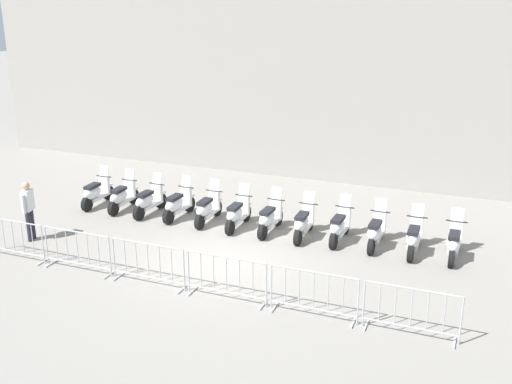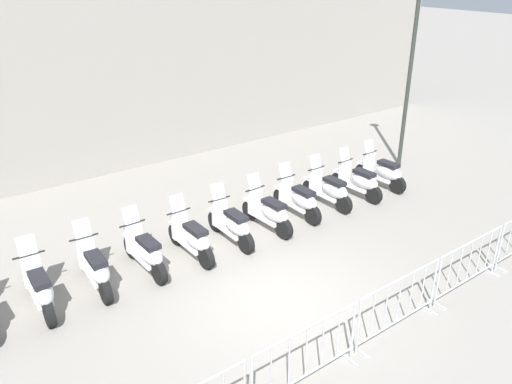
{
  "view_description": "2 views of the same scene",
  "coord_description": "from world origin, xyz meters",
  "px_view_note": "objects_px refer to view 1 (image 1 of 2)",
  "views": [
    {
      "loc": [
        8.25,
        -11.78,
        6.6
      ],
      "look_at": [
        -0.27,
        2.28,
        1.23
      ],
      "focal_mm": 41.96,
      "sensor_mm": 36.0,
      "label": 1
    },
    {
      "loc": [
        -3.97,
        -6.66,
        5.64
      ],
      "look_at": [
        0.81,
        2.57,
        1.03
      ],
      "focal_mm": 35.4,
      "sensor_mm": 36.0,
      "label": 2
    }
  ],
  "objects_px": {
    "motorcycle_4": "(207,209)",
    "motorcycle_5": "(237,214)",
    "motorcycle_6": "(270,218)",
    "motorcycle_10": "(414,238)",
    "barrier_segment_2": "(148,264)",
    "barrier_segment_0": "(13,239)",
    "motorcycle_0": "(96,193)",
    "motorcycle_11": "(454,243)",
    "motorcycle_7": "(303,223)",
    "motorcycle_2": "(148,201)",
    "motorcycle_3": "(178,205)",
    "barrier_segment_1": "(78,251)",
    "motorcycle_1": "(122,197)",
    "officer_near_row_end": "(28,208)",
    "barrier_segment_4": "(314,294)",
    "motorcycle_8": "(339,227)",
    "barrier_segment_3": "(226,278)",
    "barrier_segment_5": "(411,312)",
    "motorcycle_9": "(376,232)"
  },
  "relations": [
    {
      "from": "motorcycle_10",
      "to": "barrier_segment_2",
      "type": "relative_size",
      "value": 0.88
    },
    {
      "from": "motorcycle_8",
      "to": "motorcycle_6",
      "type": "bearing_deg",
      "value": -167.63
    },
    {
      "from": "motorcycle_4",
      "to": "barrier_segment_4",
      "type": "height_order",
      "value": "motorcycle_4"
    },
    {
      "from": "motorcycle_7",
      "to": "barrier_segment_2",
      "type": "xyz_separation_m",
      "value": [
        -1.86,
        -4.51,
        0.07
      ]
    },
    {
      "from": "motorcycle_2",
      "to": "motorcycle_3",
      "type": "height_order",
      "value": "same"
    },
    {
      "from": "motorcycle_0",
      "to": "motorcycle_10",
      "type": "bearing_deg",
      "value": 8.99
    },
    {
      "from": "barrier_segment_0",
      "to": "officer_near_row_end",
      "type": "relative_size",
      "value": 1.13
    },
    {
      "from": "barrier_segment_3",
      "to": "barrier_segment_5",
      "type": "bearing_deg",
      "value": 9.37
    },
    {
      "from": "motorcycle_1",
      "to": "motorcycle_5",
      "type": "xyz_separation_m",
      "value": [
        4.07,
        0.58,
        0.0
      ]
    },
    {
      "from": "motorcycle_3",
      "to": "motorcycle_6",
      "type": "bearing_deg",
      "value": 7.89
    },
    {
      "from": "motorcycle_0",
      "to": "motorcycle_8",
      "type": "height_order",
      "value": "same"
    },
    {
      "from": "motorcycle_8",
      "to": "motorcycle_11",
      "type": "height_order",
      "value": "same"
    },
    {
      "from": "motorcycle_4",
      "to": "barrier_segment_4",
      "type": "bearing_deg",
      "value": -32.99
    },
    {
      "from": "motorcycle_11",
      "to": "barrier_segment_5",
      "type": "height_order",
      "value": "motorcycle_11"
    },
    {
      "from": "barrier_segment_5",
      "to": "motorcycle_1",
      "type": "bearing_deg",
      "value": 165.9
    },
    {
      "from": "motorcycle_2",
      "to": "motorcycle_9",
      "type": "bearing_deg",
      "value": 9.93
    },
    {
      "from": "motorcycle_11",
      "to": "barrier_segment_2",
      "type": "height_order",
      "value": "motorcycle_11"
    },
    {
      "from": "barrier_segment_2",
      "to": "barrier_segment_0",
      "type": "bearing_deg",
      "value": -170.63
    },
    {
      "from": "motorcycle_1",
      "to": "barrier_segment_0",
      "type": "bearing_deg",
      "value": -87.61
    },
    {
      "from": "barrier_segment_0",
      "to": "barrier_segment_1",
      "type": "bearing_deg",
      "value": 9.37
    },
    {
      "from": "motorcycle_1",
      "to": "motorcycle_11",
      "type": "xyz_separation_m",
      "value": [
        10.14,
        1.68,
        0.0
      ]
    },
    {
      "from": "motorcycle_4",
      "to": "barrier_segment_1",
      "type": "height_order",
      "value": "motorcycle_4"
    },
    {
      "from": "motorcycle_9",
      "to": "motorcycle_4",
      "type": "bearing_deg",
      "value": -170.18
    },
    {
      "from": "motorcycle_7",
      "to": "barrier_segment_0",
      "type": "height_order",
      "value": "motorcycle_7"
    },
    {
      "from": "barrier_segment_2",
      "to": "barrier_segment_5",
      "type": "height_order",
      "value": "same"
    },
    {
      "from": "motorcycle_0",
      "to": "barrier_segment_1",
      "type": "bearing_deg",
      "value": -49.6
    },
    {
      "from": "motorcycle_4",
      "to": "motorcycle_6",
      "type": "distance_m",
      "value": 2.05
    },
    {
      "from": "motorcycle_0",
      "to": "barrier_segment_5",
      "type": "distance_m",
      "value": 11.6
    },
    {
      "from": "motorcycle_4",
      "to": "motorcycle_5",
      "type": "height_order",
      "value": "same"
    },
    {
      "from": "barrier_segment_4",
      "to": "motorcycle_6",
      "type": "bearing_deg",
      "value": 131.12
    },
    {
      "from": "motorcycle_0",
      "to": "motorcycle_11",
      "type": "bearing_deg",
      "value": 9.28
    },
    {
      "from": "motorcycle_4",
      "to": "barrier_segment_0",
      "type": "height_order",
      "value": "motorcycle_4"
    },
    {
      "from": "motorcycle_1",
      "to": "motorcycle_2",
      "type": "xyz_separation_m",
      "value": [
        1.02,
        0.11,
        0.0
      ]
    },
    {
      "from": "motorcycle_6",
      "to": "barrier_segment_0",
      "type": "xyz_separation_m",
      "value": [
        -4.9,
        -5.02,
        0.07
      ]
    },
    {
      "from": "motorcycle_1",
      "to": "officer_near_row_end",
      "type": "height_order",
      "value": "officer_near_row_end"
    },
    {
      "from": "motorcycle_10",
      "to": "barrier_segment_2",
      "type": "height_order",
      "value": "motorcycle_10"
    },
    {
      "from": "motorcycle_7",
      "to": "motorcycle_11",
      "type": "distance_m",
      "value": 4.11
    },
    {
      "from": "motorcycle_2",
      "to": "barrier_segment_5",
      "type": "relative_size",
      "value": 0.89
    },
    {
      "from": "motorcycle_8",
      "to": "barrier_segment_3",
      "type": "height_order",
      "value": "motorcycle_8"
    },
    {
      "from": "motorcycle_11",
      "to": "barrier_segment_1",
      "type": "relative_size",
      "value": 0.88
    },
    {
      "from": "motorcycle_5",
      "to": "motorcycle_3",
      "type": "bearing_deg",
      "value": -173.08
    },
    {
      "from": "motorcycle_5",
      "to": "barrier_segment_3",
      "type": "bearing_deg",
      "value": -60.25
    },
    {
      "from": "motorcycle_11",
      "to": "barrier_segment_1",
      "type": "height_order",
      "value": "motorcycle_11"
    },
    {
      "from": "motorcycle_6",
      "to": "motorcycle_10",
      "type": "bearing_deg",
      "value": 9.92
    },
    {
      "from": "motorcycle_10",
      "to": "barrier_segment_4",
      "type": "bearing_deg",
      "value": -100.81
    },
    {
      "from": "motorcycle_6",
      "to": "motorcycle_8",
      "type": "relative_size",
      "value": 1.0
    },
    {
      "from": "motorcycle_5",
      "to": "motorcycle_9",
      "type": "relative_size",
      "value": 1.0
    },
    {
      "from": "barrier_segment_5",
      "to": "motorcycle_4",
      "type": "bearing_deg",
      "value": 157.11
    },
    {
      "from": "motorcycle_11",
      "to": "barrier_segment_0",
      "type": "height_order",
      "value": "motorcycle_11"
    },
    {
      "from": "motorcycle_3",
      "to": "motorcycle_11",
      "type": "bearing_deg",
      "value": 9.43
    }
  ]
}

